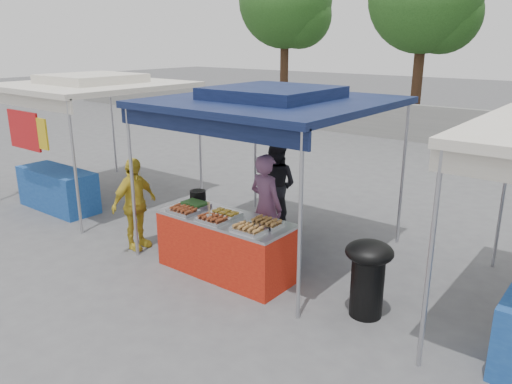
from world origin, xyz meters
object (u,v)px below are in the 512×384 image
Objects in this scene: vendor_woman at (266,207)px; helper_man at (276,185)px; customer_person at (135,204)px; wok_burner at (368,272)px; cooking_pot at (198,195)px; vendor_table at (226,245)px.

vendor_woman reaches higher than helper_man.
vendor_woman is 2.10m from customer_person.
vendor_woman reaches higher than wok_burner.
wok_burner is 3.11m from helper_man.
cooking_pot is 0.15× the size of vendor_woman.
vendor_woman is at bearing 81.68° from vendor_table.
vendor_woman reaches higher than vendor_table.
customer_person is (-1.84, -1.01, -0.07)m from vendor_woman.
cooking_pot reaches higher than vendor_table.
wok_burner is at bearing -3.14° from cooking_pot.
helper_man reaches higher than cooking_pot.
customer_person is (-1.73, -0.21, 0.32)m from vendor_table.
vendor_woman is (0.98, 0.45, -0.11)m from cooking_pot.
cooking_pot is at bearing 68.46° from helper_man.
vendor_woman is at bearing 111.28° from helper_man.
customer_person is at bearing 51.66° from helper_man.
wok_burner is 0.61× the size of helper_man.
vendor_woman is at bearing 24.72° from cooking_pot.
vendor_table is 1.98m from helper_man.
vendor_woman is 1.10× the size of customer_person.
helper_man is at bearing -54.22° from vendor_woman.
vendor_woman reaches higher than customer_person.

